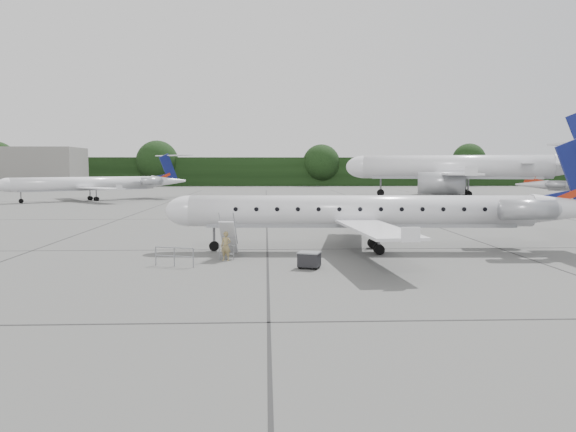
{
  "coord_description": "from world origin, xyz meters",
  "views": [
    {
      "loc": [
        -4.68,
        -28.87,
        5.19
      ],
      "look_at": [
        -3.36,
        4.41,
        2.3
      ],
      "focal_mm": 35.0,
      "sensor_mm": 36.0,
      "label": 1
    }
  ],
  "objects": [
    {
      "name": "main_regional_jet",
      "position": [
        1.18,
        5.47,
        3.46
      ],
      "size": [
        27.83,
        20.6,
        6.92
      ],
      "primitive_type": null,
      "rotation": [
        0.0,
        0.0,
        -0.04
      ],
      "color": "silver",
      "rests_on": "ground"
    },
    {
      "name": "treeline",
      "position": [
        0.0,
        130.0,
        4.0
      ],
      "size": [
        260.0,
        4.0,
        8.0
      ],
      "primitive_type": "cube",
      "color": "black",
      "rests_on": "ground"
    },
    {
      "name": "ground",
      "position": [
        0.0,
        0.0,
        0.0
      ],
      "size": [
        320.0,
        320.0,
        0.0
      ],
      "primitive_type": "plane",
      "color": "#60605D",
      "rests_on": "ground"
    },
    {
      "name": "passenger",
      "position": [
        -6.91,
        2.18,
        0.82
      ],
      "size": [
        0.7,
        0.59,
        1.65
      ],
      "primitive_type": "imported",
      "rotation": [
        0.0,
        0.0,
        -0.38
      ],
      "color": "olive",
      "rests_on": "ground"
    },
    {
      "name": "baggage_cart",
      "position": [
        -2.46,
        -0.43,
        0.46
      ],
      "size": [
        1.28,
        1.16,
        0.92
      ],
      "primitive_type": null,
      "rotation": [
        0.0,
        0.0,
        -0.33
      ],
      "color": "black",
      "rests_on": "ground"
    },
    {
      "name": "safety_railing",
      "position": [
        -9.49,
        0.44,
        0.5
      ],
      "size": [
        2.1,
        0.81,
        1.0
      ],
      "primitive_type": null,
      "rotation": [
        0.0,
        0.0,
        -0.34
      ],
      "color": "gray",
      "rests_on": "ground"
    },
    {
      "name": "bg_regional_left",
      "position": [
        -32.56,
        59.44,
        3.72
      ],
      "size": [
        34.92,
        33.37,
        7.44
      ],
      "primitive_type": null,
      "rotation": [
        0.0,
        0.0,
        0.65
      ],
      "color": "silver",
      "rests_on": "ground"
    },
    {
      "name": "bg_narrowbody",
      "position": [
        28.36,
        67.99,
        7.29
      ],
      "size": [
        46.92,
        38.96,
        14.59
      ],
      "primitive_type": null,
      "rotation": [
        0.0,
        0.0,
        -0.27
      ],
      "color": "silver",
      "rests_on": "ground"
    },
    {
      "name": "airstair",
      "position": [
        -6.85,
        3.57,
        1.09
      ],
      "size": [
        0.96,
        2.51,
        2.17
      ],
      "primitive_type": null,
      "rotation": [
        0.0,
        0.0,
        -0.04
      ],
      "color": "silver",
      "rests_on": "ground"
    }
  ]
}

